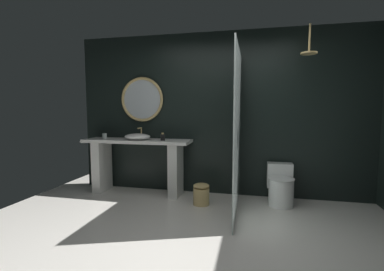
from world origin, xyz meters
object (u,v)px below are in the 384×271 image
(rain_shower_head, at_px, (309,50))
(waste_bin, at_px, (201,194))
(tumbler_cup, at_px, (105,136))
(round_wall_mirror, at_px, (142,99))
(vessel_sink, at_px, (137,137))
(toilet, at_px, (281,186))
(soap_dispenser, at_px, (163,137))

(rain_shower_head, distance_m, waste_bin, 2.45)
(tumbler_cup, relative_size, round_wall_mirror, 0.12)
(rain_shower_head, bearing_deg, vessel_sink, 176.64)
(tumbler_cup, bearing_deg, toilet, -1.24)
(round_wall_mirror, distance_m, toilet, 2.60)
(rain_shower_head, relative_size, toilet, 0.68)
(vessel_sink, height_order, soap_dispenser, vessel_sink)
(waste_bin, bearing_deg, tumbler_cup, 168.97)
(toilet, bearing_deg, rain_shower_head, -23.60)
(vessel_sink, height_order, toilet, vessel_sink)
(toilet, bearing_deg, vessel_sink, 179.45)
(soap_dispenser, xyz_separation_m, round_wall_mirror, (-0.45, 0.26, 0.60))
(soap_dispenser, relative_size, rain_shower_head, 0.32)
(soap_dispenser, bearing_deg, waste_bin, -22.22)
(toilet, bearing_deg, waste_bin, -166.30)
(toilet, relative_size, waste_bin, 1.83)
(rain_shower_head, bearing_deg, tumbler_cup, 176.56)
(soap_dispenser, relative_size, toilet, 0.22)
(vessel_sink, height_order, waste_bin, vessel_sink)
(rain_shower_head, relative_size, waste_bin, 1.24)
(tumbler_cup, height_order, toilet, tumbler_cup)
(soap_dispenser, distance_m, round_wall_mirror, 0.80)
(round_wall_mirror, xyz_separation_m, toilet, (2.25, -0.27, -1.28))
(tumbler_cup, relative_size, soap_dispenser, 0.72)
(soap_dispenser, height_order, toilet, soap_dispenser)
(rain_shower_head, height_order, toilet, rain_shower_head)
(tumbler_cup, height_order, waste_bin, tumbler_cup)
(round_wall_mirror, relative_size, rain_shower_head, 1.93)
(tumbler_cup, bearing_deg, rain_shower_head, -3.44)
(round_wall_mirror, bearing_deg, toilet, -6.72)
(soap_dispenser, bearing_deg, vessel_sink, 177.35)
(soap_dispenser, distance_m, waste_bin, 1.07)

